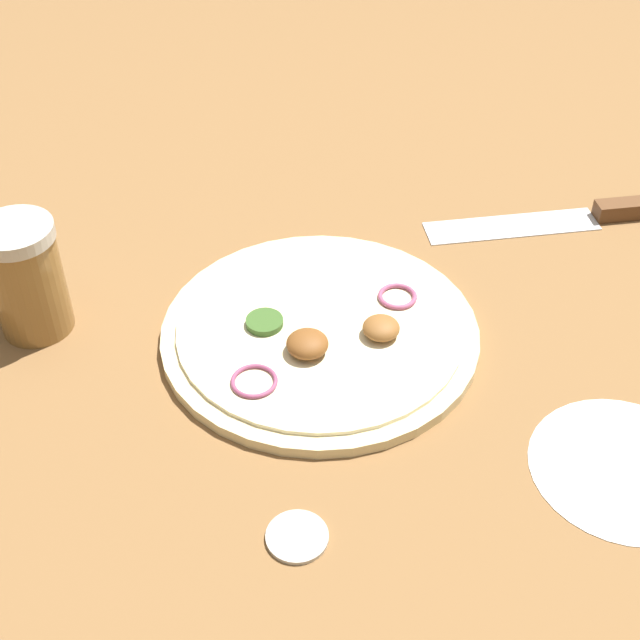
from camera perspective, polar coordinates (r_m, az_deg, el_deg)
The scene contains 6 objects.
ground_plane at distance 0.78m, azimuth -0.00°, elevation -1.13°, with size 3.00×3.00×0.00m, color brown.
pizza at distance 0.78m, azimuth 0.03°, elevation -0.76°, with size 0.28×0.28×0.03m.
knife at distance 0.97m, azimuth 17.73°, elevation 6.54°, with size 0.08×0.29×0.02m.
spice_jar at distance 0.80m, azimuth -18.28°, elevation 2.57°, with size 0.07×0.07×0.11m.
loose_cap at distance 0.64m, azimuth -1.48°, elevation -13.61°, with size 0.04×0.04×0.01m.
flour_patch at distance 0.72m, azimuth 18.86°, elevation -8.92°, with size 0.14×0.14×0.00m.
Camera 1 is at (0.58, 0.01, 0.53)m, focal length 50.00 mm.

